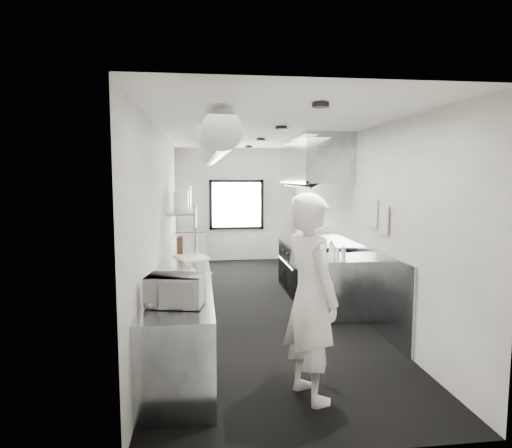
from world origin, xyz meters
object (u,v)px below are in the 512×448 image
object	(u,v)px
bottle_station	(338,286)
small_plate	(189,270)
plate_stack_b	(184,199)
cutting_board	(191,257)
knife_block	(181,244)
pass_shelf	(184,208)
prep_counter	(185,288)
range	(309,267)
plate_stack_c	(184,197)
line_cook	(311,297)
plate_stack_a	(181,200)
squeeze_bottle_a	(343,254)
squeeze_bottle_b	(338,254)
deli_tub_b	(167,292)
far_work_table	(190,248)
deli_tub_a	(159,293)
squeeze_bottle_d	(332,250)
squeeze_bottle_c	(334,252)
squeeze_bottle_e	(331,248)
microwave	(175,290)
plate_stack_d	(185,195)

from	to	relation	value
bottle_station	small_plate	world-z (taller)	small_plate
small_plate	plate_stack_b	xyz separation A→B (m)	(-0.11, 1.94, 0.82)
cutting_board	knife_block	bearing A→B (deg)	104.97
pass_shelf	cutting_board	distance (m)	1.60
prep_counter	range	distance (m)	2.50
prep_counter	plate_stack_c	world-z (taller)	plate_stack_c
line_cook	plate_stack_c	xyz separation A→B (m)	(-1.31, 4.36, 0.74)
plate_stack_a	plate_stack_b	distance (m)	0.21
squeeze_bottle_a	squeeze_bottle_b	world-z (taller)	squeeze_bottle_a
deli_tub_b	bottle_station	bearing A→B (deg)	38.20
far_work_table	deli_tub_a	bearing A→B (deg)	-91.85
plate_stack_c	deli_tub_b	bearing A→B (deg)	-90.77
plate_stack_a	plate_stack_b	size ratio (longest dim) A/B	0.94
range	squeeze_bottle_d	world-z (taller)	squeeze_bottle_d
prep_counter	small_plate	size ratio (longest dim) A/B	35.44
bottle_station	squeeze_bottle_c	distance (m)	0.54
prep_counter	squeeze_bottle_e	bearing A→B (deg)	1.50
knife_block	squeeze_bottle_a	distance (m)	2.65
line_cook	cutting_board	world-z (taller)	line_cook
pass_shelf	line_cook	bearing A→B (deg)	-72.42
line_cook	plate_stack_a	distance (m)	3.77
far_work_table	squeeze_bottle_b	xyz separation A→B (m)	(2.22, -4.08, 0.53)
prep_counter	squeeze_bottle_a	size ratio (longest dim) A/B	30.18
plate_stack_a	prep_counter	bearing A→B (deg)	-85.09
squeeze_bottle_a	plate_stack_b	bearing A→B (deg)	146.41
knife_block	plate_stack_a	bearing A→B (deg)	89.56
cutting_board	microwave	bearing A→B (deg)	-92.54
far_work_table	microwave	xyz separation A→B (m)	(-0.01, -6.13, 0.60)
pass_shelf	squeeze_bottle_d	world-z (taller)	pass_shelf
line_cook	deli_tub_a	size ratio (longest dim) A/B	15.94
squeeze_bottle_c	plate_stack_a	bearing A→B (deg)	154.82
range	cutting_board	world-z (taller)	range
far_work_table	squeeze_bottle_c	distance (m)	4.53
small_plate	plate_stack_d	bearing A→B (deg)	92.18
plate_stack_a	squeeze_bottle_e	bearing A→B (deg)	-19.03
microwave	squeeze_bottle_c	bearing A→B (deg)	56.41
far_work_table	small_plate	size ratio (longest dim) A/B	7.09
plate_stack_a	squeeze_bottle_c	distance (m)	2.63
deli_tub_a	plate_stack_b	bearing A→B (deg)	87.18
prep_counter	far_work_table	size ratio (longest dim) A/B	5.00
pass_shelf	squeeze_bottle_b	bearing A→B (deg)	-39.64
range	microwave	distance (m)	4.28
deli_tub_b	plate_stack_b	xyz separation A→B (m)	(0.08, 3.16, 0.78)
plate_stack_d	squeeze_bottle_e	bearing A→B (deg)	-44.24
small_plate	plate_stack_a	distance (m)	1.92
deli_tub_b	squeeze_bottle_b	world-z (taller)	squeeze_bottle_b
microwave	squeeze_bottle_a	xyz separation A→B (m)	(2.29, 1.96, -0.05)
small_plate	squeeze_bottle_b	distance (m)	2.20
microwave	plate_stack_a	xyz separation A→B (m)	(-0.06, 3.29, 0.67)
squeeze_bottle_c	far_work_table	bearing A→B (deg)	119.50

